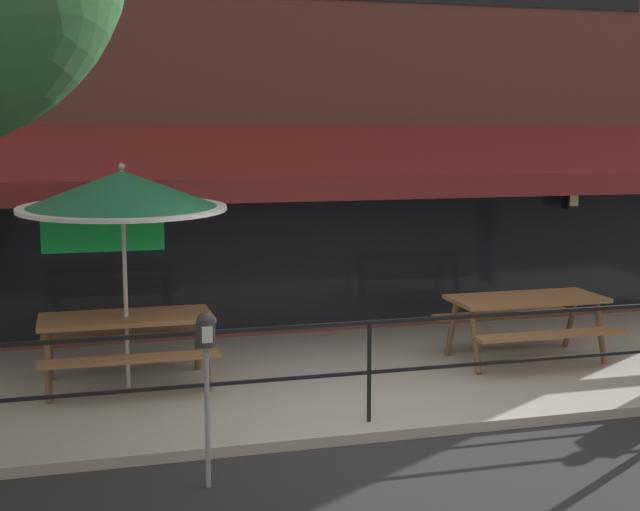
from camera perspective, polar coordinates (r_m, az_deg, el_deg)
name	(u,v)px	position (r m, az deg, el deg)	size (l,w,h in m)	color
ground_plane	(379,442)	(8.28, 3.82, -11.85)	(120.00, 120.00, 0.00)	#232326
patio_deck	(320,378)	(10.08, 0.01, -7.84)	(15.00, 4.00, 0.10)	#9E998E
restaurant_building	(274,63)	(11.87, -2.93, 12.18)	(15.00, 1.60, 7.37)	brown
patio_railing	(369,349)	(8.32, 3.18, -5.99)	(13.84, 0.04, 0.97)	black
picnic_table_left	(126,330)	(9.68, -12.28, -4.70)	(1.80, 1.42, 0.76)	brown
picnic_table_centre	(526,310)	(10.78, 13.06, -3.41)	(1.80, 1.42, 0.76)	brown
patio_umbrella_left	(122,192)	(9.41, -12.54, 4.01)	(2.14, 2.14, 2.38)	#B7B2A8
parking_meter_near	(206,346)	(7.01, -7.31, -5.80)	(0.15, 0.16, 1.42)	gray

